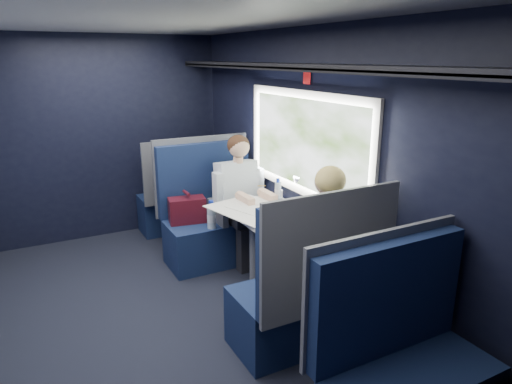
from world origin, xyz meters
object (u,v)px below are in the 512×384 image
seat_row_back (402,372)px  cup (279,194)px  seat_bay_far (307,296)px  table (269,221)px  laptop (303,200)px  woman (324,241)px  seat_bay_near (211,220)px  bottle_small (278,190)px  man (241,194)px  seat_row_front (183,198)px

seat_row_back → cup: seat_row_back is taller
seat_bay_far → seat_row_back: (0.00, -0.92, -0.00)m
table → laptop: size_ratio=2.51×
table → woman: (0.07, -0.71, 0.06)m
seat_bay_near → seat_row_back: (0.01, -2.67, -0.01)m
seat_bay_far → seat_row_back: seat_bay_far is taller
laptop → bottle_small: bearing=103.8°
seat_row_back → woman: bearing=77.1°
bottle_small → woman: bearing=-101.0°
man → woman: size_ratio=1.00×
table → bottle_small: (0.26, 0.31, 0.17)m
woman → table: bearing=95.5°
man → cup: bearing=-57.9°
man → seat_row_front: bearing=102.8°
seat_bay_near → laptop: 1.10m
seat_bay_near → laptop: seat_bay_near is taller
table → bottle_small: size_ratio=4.79×
seat_row_back → cup: (0.48, 2.13, 0.37)m
seat_row_front → seat_row_back: same height
seat_row_back → seat_bay_far: bearing=90.0°
table → laptop: bearing=-0.9°
seat_bay_far → bottle_small: 1.33m
table → seat_bay_far: (-0.18, -0.87, -0.25)m
seat_row_back → woman: size_ratio=0.88×
seat_bay_far → woman: (0.25, 0.17, 0.31)m
seat_bay_far → cup: 1.35m
seat_bay_far → woman: woman is taller
seat_bay_far → woman: bearing=33.8°
seat_bay_far → seat_row_back: size_ratio=1.09×
seat_row_front → cup: (0.48, -1.46, 0.37)m
seat_bay_far → seat_row_back: 0.92m
man → woman: (0.00, -1.41, 0.01)m
bottle_small → cup: bearing=39.3°
table → woman: bearing=-84.5°
table → seat_bay_near: seat_bay_near is taller
seat_bay_near → seat_bay_far: (0.01, -1.75, -0.01)m
woman → cup: size_ratio=16.20×
seat_bay_far → man: 1.62m
table → woman: 0.71m
seat_row_back → bottle_small: seat_row_back is taller
seat_bay_near → seat_row_back: 2.67m
woman → laptop: (0.27, 0.70, 0.08)m
cup → seat_row_back: bearing=-102.7°
seat_row_front → bottle_small: seat_row_front is taller
seat_row_front → woman: bearing=-84.3°
table → bottle_small: 0.44m
cup → seat_row_front: bearing=108.2°
seat_bay_far → bottle_small: (0.45, 1.18, 0.42)m
seat_bay_near → woman: 1.63m
seat_bay_near → man: bearing=-33.5°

